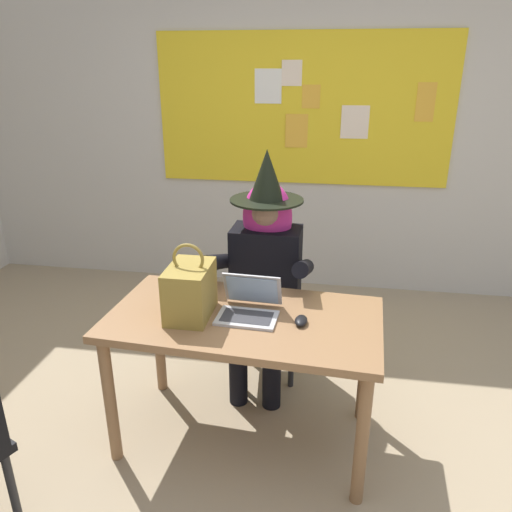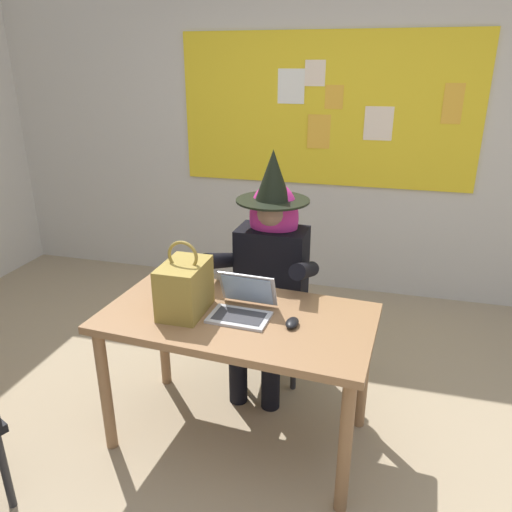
{
  "view_description": "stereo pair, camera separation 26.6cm",
  "coord_description": "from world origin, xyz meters",
  "views": [
    {
      "loc": [
        0.28,
        -2.05,
        1.91
      ],
      "look_at": [
        -0.11,
        0.39,
        0.94
      ],
      "focal_mm": 34.57,
      "sensor_mm": 36.0,
      "label": 1
    },
    {
      "loc": [
        0.54,
        -2.0,
        1.91
      ],
      "look_at": [
        -0.11,
        0.39,
        0.94
      ],
      "focal_mm": 34.57,
      "sensor_mm": 36.0,
      "label": 2
    }
  ],
  "objects": [
    {
      "name": "ground_plane",
      "position": [
        0.0,
        0.0,
        0.0
      ],
      "size": [
        24.0,
        24.0,
        0.0
      ],
      "primitive_type": "plane",
      "color": "tan"
    },
    {
      "name": "wall_back_bulletin",
      "position": [
        -0.0,
        2.17,
        1.44
      ],
      "size": [
        5.98,
        2.29,
        2.86
      ],
      "color": "beige",
      "rests_on": "ground"
    },
    {
      "name": "desk_main",
      "position": [
        -0.12,
        0.07,
        0.65
      ],
      "size": [
        1.39,
        0.81,
        0.75
      ],
      "rotation": [
        0.0,
        0.0,
        -0.07
      ],
      "color": "#8E6642",
      "rests_on": "ground"
    },
    {
      "name": "chair_at_desk",
      "position": [
        -0.11,
        0.79,
        0.52
      ],
      "size": [
        0.46,
        0.46,
        0.92
      ],
      "rotation": [
        0.0,
        0.0,
        -1.47
      ],
      "color": "black",
      "rests_on": "ground"
    },
    {
      "name": "person_costumed",
      "position": [
        -0.1,
        0.67,
        0.81
      ],
      "size": [
        0.6,
        0.69,
        1.46
      ],
      "rotation": [
        0.0,
        0.0,
        -1.6
      ],
      "color": "black",
      "rests_on": "ground"
    },
    {
      "name": "laptop",
      "position": [
        -0.09,
        0.09,
        0.79
      ],
      "size": [
        0.31,
        0.28,
        0.19
      ],
      "rotation": [
        0.0,
        0.0,
        -0.05
      ],
      "color": "#B7B7BC",
      "rests_on": "desk_main"
    },
    {
      "name": "computer_mouse",
      "position": [
        0.17,
        0.03,
        0.76
      ],
      "size": [
        0.06,
        0.11,
        0.03
      ],
      "primitive_type": "ellipsoid",
      "rotation": [
        0.0,
        0.0,
        -0.04
      ],
      "color": "black",
      "rests_on": "desk_main"
    },
    {
      "name": "handbag",
      "position": [
        -0.38,
        0.04,
        0.88
      ],
      "size": [
        0.2,
        0.3,
        0.38
      ],
      "rotation": [
        0.0,
        0.0,
        -0.14
      ],
      "color": "olive",
      "rests_on": "desk_main"
    }
  ]
}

